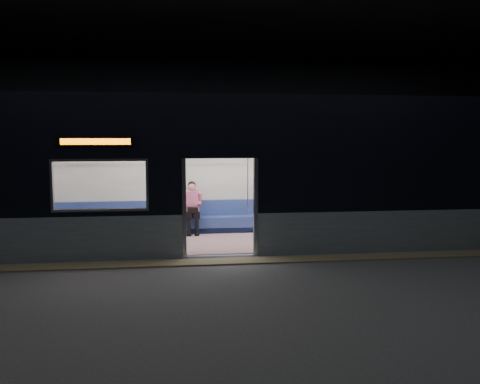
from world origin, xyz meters
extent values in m
cube|color=#47494C|center=(0.00, 0.00, -0.01)|extent=(24.00, 14.00, 0.01)
cube|color=black|center=(0.00, 6.98, 2.50)|extent=(24.00, 0.04, 5.00)
cube|color=black|center=(0.00, -6.98, 2.50)|extent=(24.00, 0.04, 5.00)
cube|color=#8C7F59|center=(0.00, 0.55, 0.01)|extent=(22.80, 0.50, 0.03)
cube|color=#8D99A8|center=(4.85, 1.06, 0.45)|extent=(8.30, 0.12, 0.90)
cube|color=black|center=(4.85, 1.06, 2.05)|extent=(8.30, 0.12, 2.30)
cube|color=black|center=(0.00, 1.06, 2.62)|extent=(1.40, 0.12, 1.15)
cube|color=#B7BABC|center=(-0.74, 1.06, 1.02)|extent=(0.08, 0.14, 2.05)
cube|color=#B7BABC|center=(0.74, 1.06, 1.02)|extent=(0.08, 0.14, 2.05)
cube|color=black|center=(-2.45, 0.98, 2.39)|extent=(1.50, 0.04, 0.18)
cube|color=orange|center=(-2.45, 0.97, 2.39)|extent=(1.34, 0.03, 0.12)
cube|color=beige|center=(0.00, 3.94, 1.60)|extent=(18.00, 0.12, 3.20)
cube|color=black|center=(0.00, 2.50, 3.28)|extent=(18.00, 3.00, 0.15)
cube|color=#896463|center=(0.00, 2.50, 0.02)|extent=(17.76, 2.76, 0.04)
cube|color=beige|center=(0.00, 2.50, 2.35)|extent=(17.76, 2.76, 0.10)
cube|color=navy|center=(0.00, 3.62, 0.24)|extent=(11.00, 0.48, 0.41)
cube|color=navy|center=(0.00, 3.81, 0.65)|extent=(11.00, 0.10, 0.40)
cube|color=#6D5058|center=(-3.30, 1.41, 0.24)|extent=(4.40, 0.48, 0.41)
cube|color=#6D5058|center=(3.30, 1.41, 0.24)|extent=(4.40, 0.48, 0.41)
cylinder|color=silver|center=(-0.95, 1.37, 1.17)|extent=(0.04, 0.04, 2.26)
cylinder|color=silver|center=(-0.95, 3.63, 1.17)|extent=(0.04, 0.04, 2.26)
cylinder|color=silver|center=(0.95, 1.37, 1.17)|extent=(0.04, 0.04, 2.26)
cylinder|color=silver|center=(0.95, 3.63, 1.17)|extent=(0.04, 0.04, 2.26)
cylinder|color=silver|center=(0.00, 3.58, 1.95)|extent=(11.00, 0.03, 0.03)
cube|color=black|center=(-0.59, 3.41, 0.53)|extent=(0.16, 0.44, 0.15)
cube|color=black|center=(-0.39, 3.41, 0.53)|extent=(0.16, 0.44, 0.15)
cylinder|color=black|center=(-0.59, 3.20, 0.26)|extent=(0.10, 0.10, 0.43)
cylinder|color=black|center=(-0.39, 3.20, 0.26)|extent=(0.10, 0.10, 0.43)
cube|color=pink|center=(-0.49, 3.59, 0.54)|extent=(0.38, 0.21, 0.19)
cylinder|color=pink|center=(-0.49, 3.62, 0.87)|extent=(0.37, 0.37, 0.49)
sphere|color=tan|center=(-0.49, 3.60, 1.22)|extent=(0.20, 0.20, 0.20)
sphere|color=black|center=(-0.49, 3.64, 1.26)|extent=(0.21, 0.21, 0.21)
cube|color=black|center=(-0.49, 3.34, 0.67)|extent=(0.32, 0.30, 0.13)
cube|color=white|center=(5.00, 3.85, 1.51)|extent=(1.10, 0.03, 0.72)
camera|label=1|loc=(-0.93, -9.28, 2.47)|focal=38.00mm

